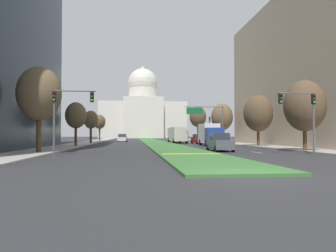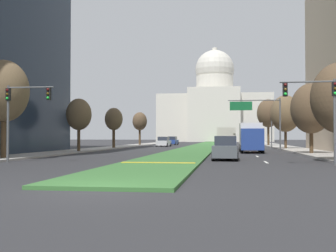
{
  "view_description": "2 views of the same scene",
  "coord_description": "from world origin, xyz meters",
  "px_view_note": "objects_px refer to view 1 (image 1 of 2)",
  "views": [
    {
      "loc": [
        -4.46,
        -11.9,
        1.65
      ],
      "look_at": [
        1.91,
        46.13,
        3.16
      ],
      "focal_mm": 34.43,
      "sensor_mm": 36.0,
      "label": 1
    },
    {
      "loc": [
        4.14,
        -13.17,
        1.75
      ],
      "look_at": [
        -2.93,
        37.88,
        3.01
      ],
      "focal_mm": 45.61,
      "sensor_mm": 36.0,
      "label": 2
    }
  ],
  "objects_px": {
    "street_tree_left_near": "(39,94)",
    "sedan_far_horizon": "(123,137)",
    "sedan_lead_stopped": "(220,143)",
    "traffic_light_far_right": "(210,126)",
    "city_bus": "(177,134)",
    "street_tree_left_distant": "(100,122)",
    "sedan_distant": "(122,138)",
    "street_tree_left_mid": "(76,116)",
    "street_tree_right_mid": "(258,113)",
    "traffic_light_near_left": "(65,107)",
    "street_tree_right_near": "(305,106)",
    "sedan_midblock": "(199,139)",
    "capitol_building": "(143,113)",
    "street_tree_right_distant": "(198,117)",
    "overhead_guide_sign": "(208,116)",
    "box_truck_delivery": "(210,134)",
    "street_tree_left_far": "(91,120)",
    "traffic_light_near_right": "(304,109)",
    "street_tree_right_far": "(222,117)"
  },
  "relations": [
    {
      "from": "traffic_light_far_right",
      "to": "sedan_distant",
      "type": "bearing_deg",
      "value": 149.92
    },
    {
      "from": "sedan_midblock",
      "to": "capitol_building",
      "type": "bearing_deg",
      "value": 94.32
    },
    {
      "from": "capitol_building",
      "to": "street_tree_right_mid",
      "type": "distance_m",
      "value": 105.4
    },
    {
      "from": "box_truck_delivery",
      "to": "street_tree_left_distant",
      "type": "bearing_deg",
      "value": 120.01
    },
    {
      "from": "traffic_light_far_right",
      "to": "sedan_lead_stopped",
      "type": "distance_m",
      "value": 31.55
    },
    {
      "from": "city_bus",
      "to": "street_tree_left_near",
      "type": "bearing_deg",
      "value": -116.82
    },
    {
      "from": "street_tree_right_mid",
      "to": "city_bus",
      "type": "distance_m",
      "value": 21.83
    },
    {
      "from": "traffic_light_far_right",
      "to": "street_tree_right_near",
      "type": "distance_m",
      "value": 32.96
    },
    {
      "from": "street_tree_left_mid",
      "to": "street_tree_right_mid",
      "type": "height_order",
      "value": "street_tree_right_mid"
    },
    {
      "from": "street_tree_left_far",
      "to": "street_tree_left_distant",
      "type": "distance_m",
      "value": 21.24
    },
    {
      "from": "sedan_lead_stopped",
      "to": "street_tree_left_far",
      "type": "bearing_deg",
      "value": 120.79
    },
    {
      "from": "street_tree_left_near",
      "to": "sedan_far_horizon",
      "type": "bearing_deg",
      "value": 84.53
    },
    {
      "from": "sedan_lead_stopped",
      "to": "traffic_light_far_right",
      "type": "bearing_deg",
      "value": 78.09
    },
    {
      "from": "street_tree_left_near",
      "to": "capitol_building",
      "type": "bearing_deg",
      "value": 83.91
    },
    {
      "from": "traffic_light_near_right",
      "to": "sedan_distant",
      "type": "xyz_separation_m",
      "value": [
        -16.4,
        46.4,
        -3.0
      ]
    },
    {
      "from": "street_tree_right_mid",
      "to": "street_tree_right_distant",
      "type": "distance_m",
      "value": 37.39
    },
    {
      "from": "city_bus",
      "to": "sedan_distant",
      "type": "bearing_deg",
      "value": 136.38
    },
    {
      "from": "street_tree_right_distant",
      "to": "city_bus",
      "type": "bearing_deg",
      "value": -113.82
    },
    {
      "from": "sedan_midblock",
      "to": "traffic_light_near_right",
      "type": "bearing_deg",
      "value": -84.55
    },
    {
      "from": "sedan_midblock",
      "to": "sedan_lead_stopped",
      "type": "bearing_deg",
      "value": -96.88
    },
    {
      "from": "street_tree_left_mid",
      "to": "street_tree_left_distant",
      "type": "relative_size",
      "value": 0.93
    },
    {
      "from": "city_bus",
      "to": "capitol_building",
      "type": "bearing_deg",
      "value": 92.74
    },
    {
      "from": "capitol_building",
      "to": "street_tree_right_mid",
      "type": "xyz_separation_m",
      "value": [
        12.21,
        -104.47,
        -6.9
      ]
    },
    {
      "from": "sedan_far_horizon",
      "to": "sedan_midblock",
      "type": "bearing_deg",
      "value": -66.17
    },
    {
      "from": "street_tree_right_near",
      "to": "overhead_guide_sign",
      "type": "bearing_deg",
      "value": 98.02
    },
    {
      "from": "street_tree_right_near",
      "to": "sedan_distant",
      "type": "xyz_separation_m",
      "value": [
        -18.41,
        42.91,
        -3.54
      ]
    },
    {
      "from": "street_tree_left_near",
      "to": "sedan_distant",
      "type": "distance_m",
      "value": 43.56
    },
    {
      "from": "traffic_light_near_left",
      "to": "street_tree_right_far",
      "type": "bearing_deg",
      "value": 56.23
    },
    {
      "from": "traffic_light_near_left",
      "to": "street_tree_left_far",
      "type": "distance_m",
      "value": 31.76
    },
    {
      "from": "traffic_light_far_right",
      "to": "street_tree_right_far",
      "type": "bearing_deg",
      "value": -66.86
    },
    {
      "from": "street_tree_right_near",
      "to": "box_truck_delivery",
      "type": "height_order",
      "value": "street_tree_right_near"
    },
    {
      "from": "capitol_building",
      "to": "traffic_light_near_left",
      "type": "relative_size",
      "value": 7.33
    },
    {
      "from": "street_tree_right_mid",
      "to": "sedan_distant",
      "type": "xyz_separation_m",
      "value": [
        -18.92,
        30.31,
        -3.65
      ]
    },
    {
      "from": "overhead_guide_sign",
      "to": "street_tree_right_near",
      "type": "xyz_separation_m",
      "value": [
        3.45,
        -24.51,
        -0.35
      ]
    },
    {
      "from": "street_tree_left_near",
      "to": "street_tree_right_mid",
      "type": "height_order",
      "value": "street_tree_left_near"
    },
    {
      "from": "sedan_midblock",
      "to": "street_tree_left_mid",
      "type": "bearing_deg",
      "value": -149.89
    },
    {
      "from": "traffic_light_near_left",
      "to": "street_tree_left_near",
      "type": "xyz_separation_m",
      "value": [
        -2.81,
        2.98,
        1.35
      ]
    },
    {
      "from": "capitol_building",
      "to": "street_tree_left_distant",
      "type": "height_order",
      "value": "capitol_building"
    },
    {
      "from": "traffic_light_far_right",
      "to": "sedan_far_horizon",
      "type": "distance_m",
      "value": 30.11
    },
    {
      "from": "city_bus",
      "to": "street_tree_left_distant",
      "type": "bearing_deg",
      "value": 133.65
    },
    {
      "from": "street_tree_right_mid",
      "to": "street_tree_left_far",
      "type": "height_order",
      "value": "street_tree_right_mid"
    },
    {
      "from": "street_tree_right_mid",
      "to": "street_tree_left_distant",
      "type": "relative_size",
      "value": 1.08
    },
    {
      "from": "sedan_distant",
      "to": "sedan_lead_stopped",
      "type": "bearing_deg",
      "value": -75.22
    },
    {
      "from": "street_tree_right_near",
      "to": "street_tree_left_distant",
      "type": "distance_m",
      "value": 55.4
    },
    {
      "from": "street_tree_left_near",
      "to": "sedan_far_horizon",
      "type": "relative_size",
      "value": 1.59
    },
    {
      "from": "street_tree_left_near",
      "to": "sedan_distant",
      "type": "xyz_separation_m",
      "value": [
        5.78,
        42.95,
        -4.35
      ]
    },
    {
      "from": "traffic_light_far_right",
      "to": "sedan_distant",
      "type": "relative_size",
      "value": 1.16
    },
    {
      "from": "traffic_light_near_left",
      "to": "street_tree_left_near",
      "type": "height_order",
      "value": "street_tree_left_near"
    },
    {
      "from": "sedan_far_horizon",
      "to": "sedan_distant",
      "type": "bearing_deg",
      "value": -88.8
    },
    {
      "from": "street_tree_left_distant",
      "to": "sedan_distant",
      "type": "distance_m",
      "value": 9.76
    }
  ]
}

